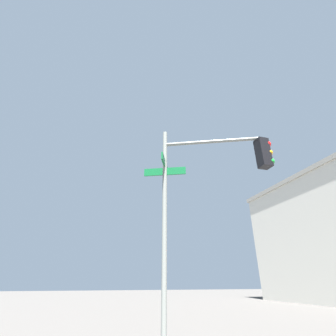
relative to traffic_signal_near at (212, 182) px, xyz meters
The scene contains 1 object.
traffic_signal_near is the anchor object (origin of this frame).
Camera 1 is at (-1.32, -8.85, 1.65)m, focal length 25.87 mm.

